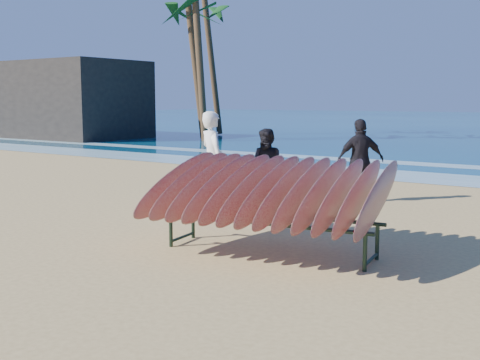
{
  "coord_description": "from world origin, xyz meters",
  "views": [
    {
      "loc": [
        5.31,
        -6.88,
        2.21
      ],
      "look_at": [
        0.0,
        0.8,
        0.95
      ],
      "focal_mm": 45.0,
      "sensor_mm": 36.0,
      "label": 1
    }
  ],
  "objects_px": {
    "person_white": "(212,159)",
    "person_dark_a": "(268,167)",
    "person_dark_b": "(360,160)",
    "surfboard_rack": "(270,190)",
    "building": "(62,100)",
    "palm_mid": "(196,16)"
  },
  "relations": [
    {
      "from": "surfboard_rack",
      "to": "person_dark_a",
      "type": "bearing_deg",
      "value": 114.2
    },
    {
      "from": "surfboard_rack",
      "to": "building",
      "type": "xyz_separation_m",
      "value": [
        -24.31,
        16.02,
        1.26
      ]
    },
    {
      "from": "person_dark_a",
      "to": "palm_mid",
      "type": "bearing_deg",
      "value": 121.6
    },
    {
      "from": "person_dark_b",
      "to": "palm_mid",
      "type": "distance_m",
      "value": 21.17
    },
    {
      "from": "building",
      "to": "palm_mid",
      "type": "bearing_deg",
      "value": 15.55
    },
    {
      "from": "person_white",
      "to": "building",
      "type": "bearing_deg",
      "value": -3.18
    },
    {
      "from": "building",
      "to": "person_white",
      "type": "bearing_deg",
      "value": -32.3
    },
    {
      "from": "palm_mid",
      "to": "person_white",
      "type": "bearing_deg",
      "value": -50.33
    },
    {
      "from": "surfboard_rack",
      "to": "person_dark_b",
      "type": "height_order",
      "value": "person_dark_b"
    },
    {
      "from": "surfboard_rack",
      "to": "palm_mid",
      "type": "height_order",
      "value": "palm_mid"
    },
    {
      "from": "person_dark_a",
      "to": "building",
      "type": "relative_size",
      "value": 0.16
    },
    {
      "from": "person_dark_a",
      "to": "building",
      "type": "distance_m",
      "value": 25.51
    },
    {
      "from": "person_white",
      "to": "person_dark_b",
      "type": "distance_m",
      "value": 3.24
    },
    {
      "from": "palm_mid",
      "to": "person_dark_b",
      "type": "bearing_deg",
      "value": -41.25
    },
    {
      "from": "person_dark_b",
      "to": "palm_mid",
      "type": "bearing_deg",
      "value": -85.99
    },
    {
      "from": "surfboard_rack",
      "to": "person_dark_b",
      "type": "xyz_separation_m",
      "value": [
        -0.73,
        4.88,
        -0.02
      ]
    },
    {
      "from": "person_dark_a",
      "to": "person_dark_b",
      "type": "height_order",
      "value": "person_dark_b"
    },
    {
      "from": "person_white",
      "to": "building",
      "type": "height_order",
      "value": "building"
    },
    {
      "from": "person_white",
      "to": "building",
      "type": "xyz_separation_m",
      "value": [
        -21.36,
        13.5,
        1.19
      ]
    },
    {
      "from": "person_white",
      "to": "person_dark_b",
      "type": "bearing_deg",
      "value": -104.28
    },
    {
      "from": "building",
      "to": "palm_mid",
      "type": "relative_size",
      "value": 1.31
    },
    {
      "from": "person_white",
      "to": "person_dark_a",
      "type": "relative_size",
      "value": 1.23
    }
  ]
}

